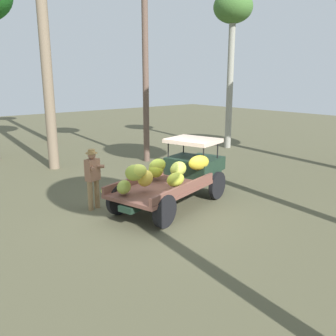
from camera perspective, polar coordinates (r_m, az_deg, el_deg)
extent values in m
plane|color=brown|center=(10.62, -1.40, -6.64)|extent=(60.00, 60.00, 0.00)
cube|color=#1B3023|center=(10.77, 0.31, -3.59)|extent=(3.98, 1.41, 0.16)
cylinder|color=black|center=(12.36, 1.19, -1.49)|extent=(0.88, 0.35, 0.88)
cylinder|color=black|center=(11.56, 7.74, -2.73)|extent=(0.88, 0.35, 0.88)
cylinder|color=black|center=(10.28, -7.74, -4.89)|extent=(0.88, 0.35, 0.88)
cylinder|color=black|center=(9.31, -0.51, -6.82)|extent=(0.88, 0.35, 0.88)
cube|color=brown|center=(10.37, -1.13, -3.26)|extent=(3.33, 2.41, 0.10)
cube|color=brown|center=(10.80, -4.54, -1.70)|extent=(2.93, 0.82, 0.22)
cube|color=brown|center=(9.88, 2.58, -3.18)|extent=(2.93, 0.82, 0.22)
cube|color=#1B3023|center=(11.63, 3.89, 0.31)|extent=(1.44, 1.74, 0.55)
cube|color=#1B3023|center=(12.40, 6.09, 0.87)|extent=(0.94, 1.20, 0.44)
cylinder|color=black|center=(12.22, 2.45, 3.64)|extent=(0.04, 0.04, 0.55)
cylinder|color=black|center=(11.57, 7.81, 2.93)|extent=(0.04, 0.04, 0.55)
cylinder|color=black|center=(11.51, 0.04, 2.99)|extent=(0.04, 0.04, 0.55)
cylinder|color=black|center=(10.82, 5.61, 2.21)|extent=(0.04, 0.04, 0.55)
cube|color=beige|center=(11.46, 3.96, 4.32)|extent=(1.56, 1.77, 0.12)
ellipsoid|color=#98AB3F|center=(9.63, -6.95, -3.00)|extent=(0.65, 0.64, 0.46)
ellipsoid|color=#B8CE3F|center=(10.83, -1.65, 0.41)|extent=(0.59, 0.53, 0.53)
ellipsoid|color=gold|center=(9.80, -3.58, -1.64)|extent=(0.64, 0.69, 0.59)
ellipsoid|color=gold|center=(10.77, 4.87, 0.85)|extent=(0.74, 0.57, 0.50)
ellipsoid|color=#B6C040|center=(9.42, -4.87, -0.51)|extent=(0.61, 0.56, 0.43)
ellipsoid|color=gold|center=(9.87, 1.18, -1.84)|extent=(0.69, 0.69, 0.53)
ellipsoid|color=#B6CB33|center=(10.85, -1.89, -0.23)|extent=(0.60, 0.53, 0.52)
ellipsoid|color=#BECA4B|center=(10.55, 1.63, -0.15)|extent=(0.84, 0.80, 0.58)
ellipsoid|color=#96AA38|center=(9.37, -5.31, -0.75)|extent=(0.55, 0.53, 0.52)
cylinder|color=olive|center=(10.88, -11.10, -3.95)|extent=(0.15, 0.15, 0.87)
cylinder|color=olive|center=(10.72, -12.10, -4.29)|extent=(0.15, 0.15, 0.87)
cube|color=#90634A|center=(10.59, -11.80, -0.27)|extent=(0.45, 0.34, 0.62)
cylinder|color=#90634A|center=(10.57, -11.06, 0.25)|extent=(0.38, 0.32, 0.10)
cylinder|color=#90634A|center=(10.43, -11.84, 0.04)|extent=(0.25, 0.41, 0.10)
sphere|color=#966A52|center=(10.50, -11.91, 1.96)|extent=(0.22, 0.22, 0.22)
cylinder|color=#9B7845|center=(10.48, -11.93, 2.31)|extent=(0.34, 0.34, 0.02)
cylinder|color=#9B7845|center=(10.47, -11.95, 2.63)|extent=(0.20, 0.20, 0.10)
ellipsoid|color=#BAC74A|center=(12.05, -9.10, -3.48)|extent=(0.68, 0.46, 0.32)
cylinder|color=brown|center=(16.33, -3.55, 15.08)|extent=(0.27, 0.27, 8.09)
cylinder|color=brown|center=(22.73, -18.91, 16.65)|extent=(0.43, 0.43, 10.09)
cylinder|color=gray|center=(19.84, 9.71, 12.84)|extent=(0.33, 0.33, 6.77)
ellipsoid|color=#406C2F|center=(20.13, 10.19, 23.65)|extent=(1.97, 1.97, 1.58)
cylinder|color=#7D6B55|center=(15.70, -18.75, 17.33)|extent=(0.42, 0.42, 9.67)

